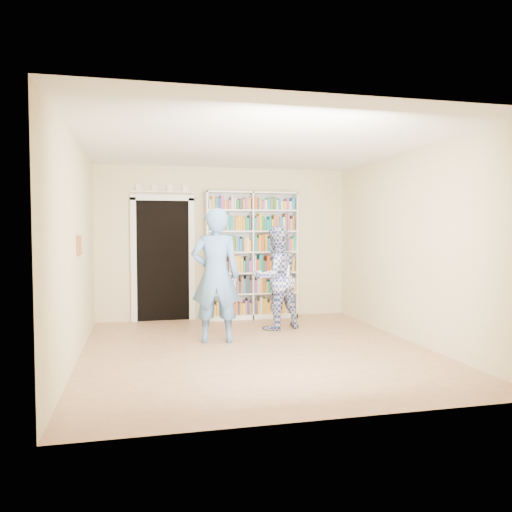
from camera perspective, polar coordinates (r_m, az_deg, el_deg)
The scene contains 11 objects.
floor at distance 6.73m, azimuth 0.07°, elevation -10.68°, with size 5.00×5.00×0.00m, color #936647.
ceiling at distance 6.63m, azimuth 0.07°, elevation 12.63°, with size 5.00×5.00×0.00m, color white.
wall_back at distance 8.99m, azimuth -3.58°, elevation 1.46°, with size 4.50×4.50×0.00m, color beige.
wall_left at distance 6.41m, azimuth -19.91°, elevation 0.66°, with size 5.00×5.00×0.00m, color beige.
wall_right at distance 7.39m, azimuth 17.32°, elevation 1.00°, with size 5.00×5.00×0.00m, color beige.
bookshelf at distance 8.93m, azimuth -0.51°, elevation 0.14°, with size 1.65×0.31×2.27m.
doorway at distance 8.86m, azimuth -10.59°, elevation 0.29°, with size 1.10×0.08×2.43m.
wall_art at distance 6.60m, azimuth -19.55°, elevation 1.17°, with size 0.03×0.25×0.25m, color brown.
man_blue at distance 7.05m, azimuth -4.63°, elevation -2.24°, with size 0.69×0.45×1.90m, color #507CB3.
man_plaid at distance 7.98m, azimuth 2.28°, elevation -2.50°, with size 0.80×0.63×1.65m, color navy.
paper_sheet at distance 7.80m, azimuth 3.14°, elevation -2.04°, with size 0.19×0.01×0.27m, color white.
Camera 1 is at (-1.50, -6.36, 1.59)m, focal length 35.00 mm.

